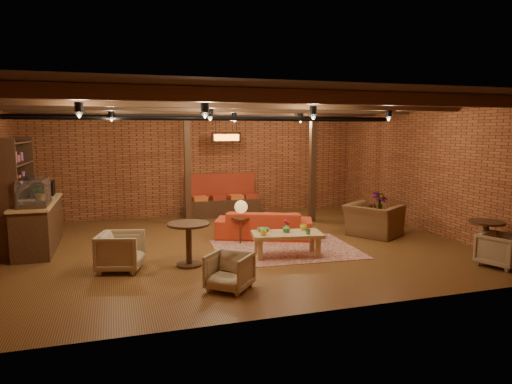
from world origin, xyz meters
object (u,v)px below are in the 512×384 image
object	(u,v)px
armchair_right	(374,215)
plant_tall	(380,176)
armchair_a	(121,250)
side_table_book	(362,206)
round_table_right	(486,235)
armchair_far	(500,248)
round_table_left	(189,237)
side_table_lamp	(241,210)
armchair_b	(229,270)
coffee_table	(286,235)
sofa	(264,224)

from	to	relation	value
armchair_right	plant_tall	size ratio (longest dim) A/B	0.45
armchair_a	side_table_book	distance (m)	6.98
round_table_right	armchair_far	size ratio (longest dim) A/B	1.15
round_table_left	armchair_right	distance (m)	4.81
side_table_lamp	armchair_b	bearing A→B (deg)	-108.79
coffee_table	round_table_right	world-z (taller)	round_table_right
sofa	coffee_table	world-z (taller)	coffee_table
side_table_book	side_table_lamp	bearing A→B (deg)	-164.50
sofa	plant_tall	distance (m)	3.71
armchair_a	coffee_table	bearing A→B (deg)	-74.51
round_table_right	armchair_right	bearing A→B (deg)	109.78
coffee_table	side_table_book	bearing A→B (deg)	38.39
coffee_table	side_table_lamp	bearing A→B (deg)	109.18
coffee_table	armchair_right	xyz separation A→B (m)	(2.68, 1.04, 0.09)
side_table_lamp	plant_tall	world-z (taller)	plant_tall
armchair_a	round_table_right	distance (m)	7.00
armchair_a	armchair_far	distance (m)	7.09
armchair_a	plant_tall	distance (m)	7.26
side_table_lamp	plant_tall	size ratio (longest dim) A/B	0.36
side_table_book	armchair_b	bearing A→B (deg)	-139.30
sofa	side_table_book	xyz separation A→B (m)	(3.17, 0.93, 0.13)
armchair_b	armchair_right	xyz separation A→B (m)	(4.26, 2.63, 0.19)
armchair_b	round_table_left	bearing A→B (deg)	145.75
armchair_right	side_table_book	world-z (taller)	armchair_right
coffee_table	round_table_left	world-z (taller)	round_table_left
armchair_b	plant_tall	distance (m)	6.52
coffee_table	armchair_b	xyz separation A→B (m)	(-1.59, -1.59, -0.10)
coffee_table	side_table_book	world-z (taller)	coffee_table
armchair_b	armchair_right	bearing A→B (deg)	71.83
coffee_table	armchair_b	size ratio (longest dim) A/B	2.28
armchair_right	side_table_book	size ratio (longest dim) A/B	2.28
round_table_left	side_table_book	size ratio (longest dim) A/B	1.58
armchair_b	side_table_book	bearing A→B (deg)	80.90
round_table_left	side_table_book	distance (m)	5.89
armchair_right	side_table_book	distance (m)	1.63
armchair_right	armchair_far	xyz separation A→B (m)	(0.92, -2.92, -0.17)
armchair_b	armchair_far	distance (m)	5.19
side_table_lamp	round_table_left	distance (m)	2.19
plant_tall	armchair_right	bearing A→B (deg)	-127.10
side_table_book	round_table_left	bearing A→B (deg)	-153.10
round_table_left	plant_tall	bearing A→B (deg)	22.73
armchair_far	armchair_b	bearing A→B (deg)	155.73
coffee_table	armchair_far	size ratio (longest dim) A/B	2.17
coffee_table	round_table_left	size ratio (longest dim) A/B	1.83
sofa	armchair_b	size ratio (longest dim) A/B	3.41
sofa	armchair_b	xyz separation A→B (m)	(-1.66, -3.23, 0.00)
armchair_a	round_table_right	size ratio (longest dim) A/B	0.98
armchair_b	side_table_book	distance (m)	6.37
coffee_table	side_table_lamp	xyz separation A→B (m)	(-0.53, 1.52, 0.29)
sofa	coffee_table	xyz separation A→B (m)	(-0.07, -1.64, 0.10)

